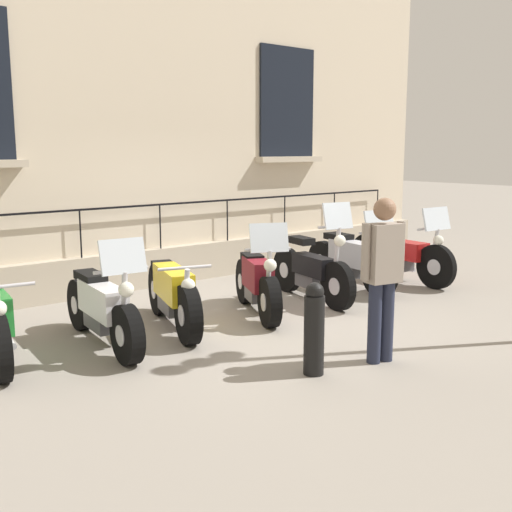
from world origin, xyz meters
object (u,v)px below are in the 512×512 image
object	(u,v)px
motorcycle_black	(312,271)
bollard	(314,328)
motorcycle_yellow	(173,294)
motorcycle_red	(401,254)
motorcycle_maroon	(257,283)
motorcycle_white	(102,309)
pedestrian_standing	(383,271)
motorcycle_silver	(351,260)

from	to	relation	value
motorcycle_black	bollard	size ratio (longest dim) A/B	2.14
motorcycle_black	motorcycle_yellow	bearing A→B (deg)	-92.34
motorcycle_yellow	motorcycle_red	distance (m)	4.38
motorcycle_maroon	motorcycle_black	distance (m)	1.10
motorcycle_maroon	motorcycle_black	size ratio (longest dim) A/B	0.90
motorcycle_white	pedestrian_standing	distance (m)	3.09
pedestrian_standing	motorcycle_yellow	bearing A→B (deg)	-157.59
motorcycle_red	pedestrian_standing	size ratio (longest dim) A/B	1.28
motorcycle_yellow	bollard	world-z (taller)	bollard
motorcycle_maroon	motorcycle_red	bearing A→B (deg)	91.65
pedestrian_standing	motorcycle_silver	bearing A→B (deg)	136.77
motorcycle_silver	bollard	xyz separation A→B (m)	(2.31, -3.13, 0.01)
motorcycle_silver	pedestrian_standing	xyz separation A→B (m)	(2.49, -2.34, 0.51)
motorcycle_maroon	pedestrian_standing	world-z (taller)	pedestrian_standing
bollard	pedestrian_standing	size ratio (longest dim) A/B	0.54
motorcycle_white	motorcycle_silver	bearing A→B (deg)	92.28
motorcycle_white	motorcycle_maroon	world-z (taller)	motorcycle_white
motorcycle_black	pedestrian_standing	bearing A→B (deg)	-29.53
motorcycle_silver	motorcycle_red	bearing A→B (deg)	80.92
motorcycle_yellow	bollard	distance (m)	2.23
motorcycle_maroon	bollard	bearing A→B (deg)	-25.90
motorcycle_black	motorcycle_silver	size ratio (longest dim) A/B	0.97
motorcycle_black	motorcycle_silver	distance (m)	1.05
motorcycle_yellow	motorcycle_maroon	size ratio (longest dim) A/B	1.13
motorcycle_maroon	bollard	world-z (taller)	motorcycle_maroon
motorcycle_yellow	motorcycle_maroon	xyz separation A→B (m)	(0.18, 1.20, -0.01)
bollard	pedestrian_standing	world-z (taller)	pedestrian_standing
motorcycle_white	motorcycle_silver	distance (m)	4.31
motorcycle_maroon	bollard	size ratio (longest dim) A/B	1.93
motorcycle_white	motorcycle_silver	world-z (taller)	motorcycle_white
motorcycle_silver	pedestrian_standing	distance (m)	3.45
motorcycle_red	bollard	bearing A→B (deg)	-62.87
motorcycle_black	pedestrian_standing	distance (m)	2.71
motorcycle_white	motorcycle_black	distance (m)	3.27
bollard	pedestrian_standing	distance (m)	0.95
motorcycle_white	bollard	world-z (taller)	motorcycle_white
motorcycle_white	motorcycle_silver	size ratio (longest dim) A/B	1.04
motorcycle_white	motorcycle_black	bearing A→B (deg)	89.88
motorcycle_white	bollard	bearing A→B (deg)	28.86
bollard	motorcycle_yellow	bearing A→B (deg)	-174.73
motorcycle_white	motorcycle_black	world-z (taller)	motorcycle_black
pedestrian_standing	bollard	bearing A→B (deg)	-102.89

